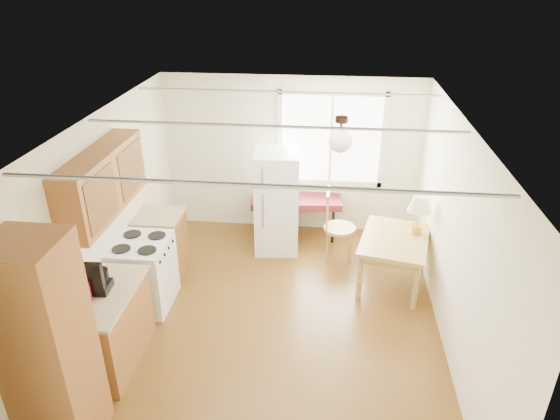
# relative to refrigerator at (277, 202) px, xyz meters

# --- Properties ---
(room_shell) EXTENTS (4.60, 5.60, 2.62)m
(room_shell) POSITION_rel_refrigerator_xyz_m (0.16, -1.78, 0.47)
(room_shell) COLOR #4D2F0F
(room_shell) RESTS_ON ground
(kitchen_run) EXTENTS (0.65, 3.40, 2.20)m
(kitchen_run) POSITION_rel_refrigerator_xyz_m (-1.55, -2.41, 0.06)
(kitchen_run) COLOR brown
(kitchen_run) RESTS_ON ground
(window_unit) EXTENTS (1.64, 0.05, 1.51)m
(window_unit) POSITION_rel_refrigerator_xyz_m (0.76, 0.70, 0.77)
(window_unit) COLOR white
(window_unit) RESTS_ON room_shell
(pendant_light) EXTENTS (0.26, 0.26, 0.40)m
(pendant_light) POSITION_rel_refrigerator_xyz_m (0.86, -1.38, 1.46)
(pendant_light) COLOR black
(pendant_light) RESTS_ON room_shell
(refrigerator) EXTENTS (0.69, 0.70, 1.56)m
(refrigerator) POSITION_rel_refrigerator_xyz_m (0.00, 0.00, 0.00)
(refrigerator) COLOR white
(refrigerator) RESTS_ON ground
(bench) EXTENTS (1.45, 0.64, 0.65)m
(bench) POSITION_rel_refrigerator_xyz_m (0.26, 0.44, -0.20)
(bench) COLOR #55141B
(bench) RESTS_ON ground
(dining_table) EXTENTS (1.07, 1.29, 0.71)m
(dining_table) POSITION_rel_refrigerator_xyz_m (1.66, -0.78, -0.18)
(dining_table) COLOR #A3813E
(dining_table) RESTS_ON ground
(chair) EXTENTS (0.47, 0.47, 1.07)m
(chair) POSITION_rel_refrigerator_xyz_m (0.85, -0.17, -0.17)
(chair) COLOR #A3813E
(chair) RESTS_ON ground
(table_lamp) EXTENTS (0.32, 0.32, 0.55)m
(table_lamp) POSITION_rel_refrigerator_xyz_m (1.96, -0.62, 0.32)
(table_lamp) COLOR gold
(table_lamp) RESTS_ON dining_table
(coffee_maker) EXTENTS (0.21, 0.27, 0.40)m
(coffee_maker) POSITION_rel_refrigerator_xyz_m (-1.56, -2.60, 0.26)
(coffee_maker) COLOR black
(coffee_maker) RESTS_ON kitchen_run
(kettle) EXTENTS (0.13, 0.13, 0.26)m
(kettle) POSITION_rel_refrigerator_xyz_m (-1.64, -2.76, 0.22)
(kettle) COLOR red
(kettle) RESTS_ON kitchen_run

